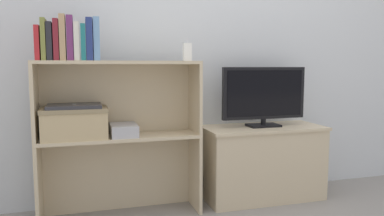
{
  "coord_description": "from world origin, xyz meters",
  "views": [
    {
      "loc": [
        -0.68,
        -2.16,
        0.94
      ],
      "look_at": [
        0.0,
        0.14,
        0.67
      ],
      "focal_mm": 35.0,
      "sensor_mm": 36.0,
      "label": 1
    }
  ],
  "objects_px": {
    "book_tan": "(63,38)",
    "book_skyblue": "(96,39)",
    "baby_monitor": "(187,52)",
    "storage_basket_left": "(75,121)",
    "book_maroon": "(56,40)",
    "book_olive": "(44,40)",
    "book_plum": "(70,38)",
    "book_teal": "(83,43)",
    "book_charcoal": "(50,42)",
    "book_navy": "(89,40)",
    "book_crimson": "(38,43)",
    "tv_stand": "(262,162)",
    "tv": "(264,95)",
    "magazine_stack": "(124,130)",
    "book_ivory": "(77,42)",
    "laptop": "(74,106)"
  },
  "relations": [
    {
      "from": "book_teal",
      "to": "baby_monitor",
      "type": "xyz_separation_m",
      "value": [
        0.63,
        0.03,
        -0.05
      ]
    },
    {
      "from": "tv",
      "to": "magazine_stack",
      "type": "bearing_deg",
      "value": -176.78
    },
    {
      "from": "book_tan",
      "to": "laptop",
      "type": "relative_size",
      "value": 0.83
    },
    {
      "from": "tv",
      "to": "book_crimson",
      "type": "xyz_separation_m",
      "value": [
        -1.44,
        -0.08,
        0.33
      ]
    },
    {
      "from": "book_charcoal",
      "to": "storage_basket_left",
      "type": "distance_m",
      "value": 0.48
    },
    {
      "from": "tv_stand",
      "to": "book_charcoal",
      "type": "height_order",
      "value": "book_charcoal"
    },
    {
      "from": "book_maroon",
      "to": "book_teal",
      "type": "xyz_separation_m",
      "value": [
        0.14,
        0.0,
        -0.01
      ]
    },
    {
      "from": "book_maroon",
      "to": "book_plum",
      "type": "relative_size",
      "value": 0.91
    },
    {
      "from": "tv_stand",
      "to": "book_ivory",
      "type": "xyz_separation_m",
      "value": [
        -1.23,
        -0.08,
        0.82
      ]
    },
    {
      "from": "book_plum",
      "to": "book_navy",
      "type": "xyz_separation_m",
      "value": [
        0.1,
        0.0,
        -0.01
      ]
    },
    {
      "from": "tv_stand",
      "to": "book_ivory",
      "type": "height_order",
      "value": "book_ivory"
    },
    {
      "from": "book_tan",
      "to": "book_skyblue",
      "type": "distance_m",
      "value": 0.18
    },
    {
      "from": "book_crimson",
      "to": "storage_basket_left",
      "type": "xyz_separation_m",
      "value": [
        0.18,
        0.02,
        -0.45
      ]
    },
    {
      "from": "book_tan",
      "to": "laptop",
      "type": "bearing_deg",
      "value": 19.09
    },
    {
      "from": "book_skyblue",
      "to": "book_olive",
      "type": "bearing_deg",
      "value": 180.0
    },
    {
      "from": "tv",
      "to": "book_olive",
      "type": "xyz_separation_m",
      "value": [
        -1.41,
        -0.08,
        0.35
      ]
    },
    {
      "from": "laptop",
      "to": "book_plum",
      "type": "bearing_deg",
      "value": -119.04
    },
    {
      "from": "book_charcoal",
      "to": "storage_basket_left",
      "type": "height_order",
      "value": "book_charcoal"
    },
    {
      "from": "book_navy",
      "to": "storage_basket_left",
      "type": "distance_m",
      "value": 0.49
    },
    {
      "from": "book_ivory",
      "to": "storage_basket_left",
      "type": "relative_size",
      "value": 0.57
    },
    {
      "from": "book_maroon",
      "to": "storage_basket_left",
      "type": "bearing_deg",
      "value": 11.51
    },
    {
      "from": "book_plum",
      "to": "laptop",
      "type": "relative_size",
      "value": 0.82
    },
    {
      "from": "book_plum",
      "to": "book_olive",
      "type": "bearing_deg",
      "value": 180.0
    },
    {
      "from": "tv",
      "to": "baby_monitor",
      "type": "relative_size",
      "value": 4.29
    },
    {
      "from": "tv_stand",
      "to": "magazine_stack",
      "type": "height_order",
      "value": "magazine_stack"
    },
    {
      "from": "tv_stand",
      "to": "baby_monitor",
      "type": "bearing_deg",
      "value": -175.32
    },
    {
      "from": "book_maroon",
      "to": "book_navy",
      "type": "height_order",
      "value": "book_navy"
    },
    {
      "from": "book_maroon",
      "to": "storage_basket_left",
      "type": "xyz_separation_m",
      "value": [
        0.08,
        0.02,
        -0.47
      ]
    },
    {
      "from": "book_crimson",
      "to": "magazine_stack",
      "type": "bearing_deg",
      "value": 2.7
    },
    {
      "from": "book_charcoal",
      "to": "book_plum",
      "type": "distance_m",
      "value": 0.11
    },
    {
      "from": "book_maroon",
      "to": "book_teal",
      "type": "relative_size",
      "value": 1.12
    },
    {
      "from": "book_crimson",
      "to": "laptop",
      "type": "height_order",
      "value": "book_crimson"
    },
    {
      "from": "book_navy",
      "to": "storage_basket_left",
      "type": "relative_size",
      "value": 0.64
    },
    {
      "from": "book_maroon",
      "to": "storage_basket_left",
      "type": "relative_size",
      "value": 0.61
    },
    {
      "from": "baby_monitor",
      "to": "storage_basket_left",
      "type": "distance_m",
      "value": 0.81
    },
    {
      "from": "book_skyblue",
      "to": "baby_monitor",
      "type": "relative_size",
      "value": 1.72
    },
    {
      "from": "laptop",
      "to": "magazine_stack",
      "type": "xyz_separation_m",
      "value": [
        0.28,
        0.0,
        -0.16
      ]
    },
    {
      "from": "book_charcoal",
      "to": "book_maroon",
      "type": "bearing_deg",
      "value": -0.0
    },
    {
      "from": "book_teal",
      "to": "tv_stand",
      "type": "bearing_deg",
      "value": 3.74
    },
    {
      "from": "book_teal",
      "to": "book_navy",
      "type": "bearing_deg",
      "value": 0.0
    },
    {
      "from": "book_olive",
      "to": "book_plum",
      "type": "distance_m",
      "value": 0.14
    },
    {
      "from": "book_charcoal",
      "to": "book_tan",
      "type": "distance_m",
      "value": 0.07
    },
    {
      "from": "book_charcoal",
      "to": "laptop",
      "type": "distance_m",
      "value": 0.39
    },
    {
      "from": "tv",
      "to": "baby_monitor",
      "type": "bearing_deg",
      "value": -175.47
    },
    {
      "from": "book_crimson",
      "to": "storage_basket_left",
      "type": "bearing_deg",
      "value": 5.33
    },
    {
      "from": "book_charcoal",
      "to": "book_tan",
      "type": "bearing_deg",
      "value": 0.0
    },
    {
      "from": "book_tan",
      "to": "book_skyblue",
      "type": "height_order",
      "value": "book_tan"
    },
    {
      "from": "book_charcoal",
      "to": "book_navy",
      "type": "distance_m",
      "value": 0.21
    },
    {
      "from": "laptop",
      "to": "book_olive",
      "type": "bearing_deg",
      "value": -173.51
    },
    {
      "from": "book_olive",
      "to": "book_plum",
      "type": "bearing_deg",
      "value": 0.0
    }
  ]
}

